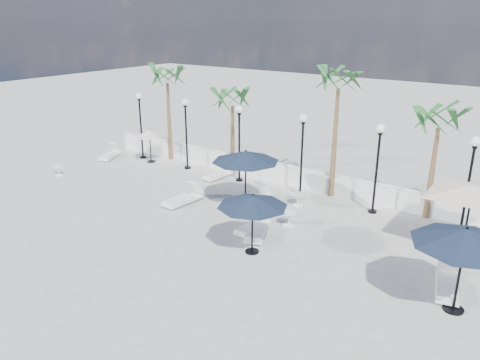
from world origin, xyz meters
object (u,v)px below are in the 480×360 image
Objects in this scene: lounger_6 at (447,284)px; parasol_navy_left at (246,157)px; parasol_navy_mid at (252,201)px; lounger_2 at (218,174)px; lounger_5 at (258,228)px; lounger_0 at (110,154)px; lounger_3 at (252,226)px; parasol_cream_small at (149,134)px; parasol_cream_sq_a at (473,185)px; lounger_4 at (250,199)px; parasol_navy_right at (466,237)px; lounger_1 at (183,198)px.

parasol_navy_left is (-8.86, 1.97, 2.03)m from lounger_6.
parasol_navy_mid reaches higher than lounger_6.
lounger_2 is 8.39m from parasol_navy_mid.
lounger_5 is 3.51m from parasol_navy_left.
lounger_6 is at bearing 12.67° from parasol_navy_mid.
lounger_0 is 19.83m from lounger_6.
lounger_3 is (12.32, -3.30, -0.03)m from lounger_0.
lounger_6 is 17.63m from parasol_cream_small.
parasol_navy_left is at bearing -31.90° from lounger_2.
parasol_cream_small reaches higher than lounger_2.
lounger_0 is 10.96m from parasol_navy_left.
parasol_navy_mid is at bearing -27.52° from parasol_cream_small.
lounger_4 is at bearing -173.34° from parasol_cream_sq_a.
lounger_2 is at bearing 136.42° from parasol_navy_mid.
parasol_cream_sq_a reaches higher than lounger_5.
lounger_6 is (12.17, -4.26, 0.02)m from lounger_2.
parasol_navy_left reaches higher than lounger_3.
lounger_4 is 2.03m from parasol_navy_left.
lounger_2 is at bearing 174.95° from parasol_cream_sq_a.
lounger_6 is at bearing -34.52° from lounger_0.
lounger_0 is at bearing -170.11° from lounger_2.
lounger_4 is (3.38, -2.06, 0.03)m from lounger_2.
lounger_3 is 0.76× the size of lounger_4.
parasol_navy_left is 4.29m from parasol_navy_mid.
lounger_0 is 0.78× the size of parasol_navy_mid.
lounger_3 is at bearing -23.12° from parasol_cream_small.
parasol_navy_right reaches higher than lounger_3.
parasol_cream_sq_a reaches higher than lounger_0.
lounger_4 is (2.48, 1.60, 0.01)m from lounger_1.
lounger_1 is 0.71× the size of parasol_navy_right.
lounger_4 is 0.98× the size of lounger_5.
lounger_2 is at bearing 147.23° from lounger_6.
parasol_cream_sq_a reaches higher than parasol_navy_mid.
parasol_navy_mid is (5.05, -2.00, 1.70)m from lounger_1.
lounger_4 is at bearing -13.90° from parasol_cream_small.
parasol_navy_right is (11.67, -1.53, 2.05)m from lounger_1.
lounger_0 is 13.15m from lounger_5.
parasol_navy_right is at bearing 4.04° from parasol_navy_mid.
lounger_2 is (7.37, 0.92, -0.00)m from lounger_0.
parasol_navy_mid is (-6.22, -1.40, 1.70)m from lounger_6.
lounger_0 is 1.04× the size of lounger_2.
lounger_3 is (4.05, -0.55, -0.05)m from lounger_1.
lounger_6 is at bearing 113.22° from parasol_navy_right.
lounger_6 is 9.30m from parasol_navy_left.
lounger_6 is 3.90m from parasol_cream_sq_a.
lounger_4 is 0.75× the size of parasol_navy_right.
parasol_navy_left is at bearing -15.50° from parasol_cream_small.
lounger_3 is 0.85× the size of parasol_cream_small.
parasol_navy_left is 8.52m from parasol_cream_small.
parasol_navy_right is (7.62, -0.98, 2.10)m from lounger_3.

